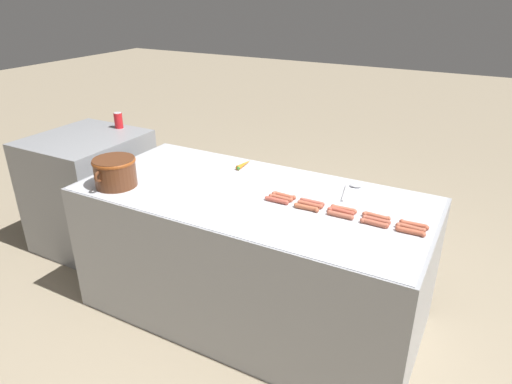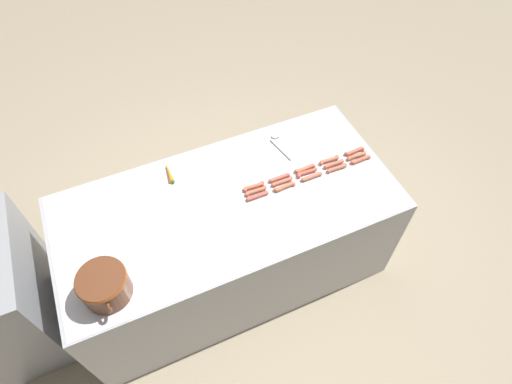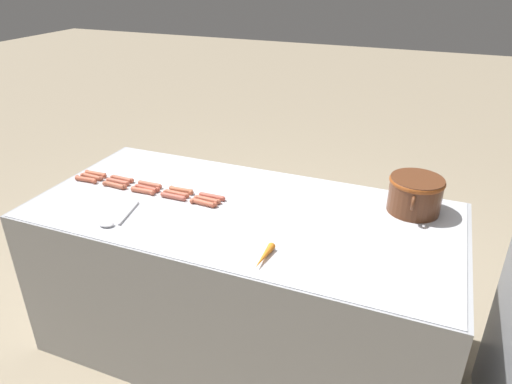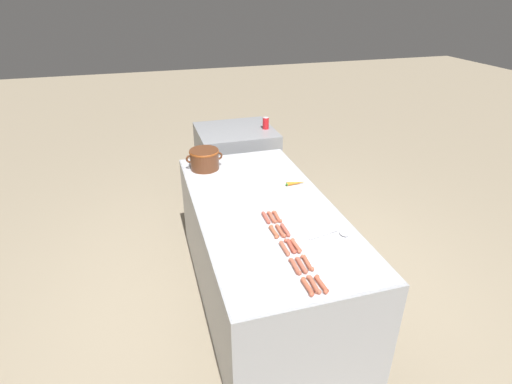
{
  "view_description": "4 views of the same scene",
  "coord_description": "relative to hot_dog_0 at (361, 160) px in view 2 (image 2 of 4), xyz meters",
  "views": [
    {
      "loc": [
        -2.1,
        -1.17,
        1.96
      ],
      "look_at": [
        -0.04,
        -0.05,
        0.89
      ],
      "focal_mm": 31.92,
      "sensor_mm": 36.0,
      "label": 1
    },
    {
      "loc": [
        -1.43,
        0.44,
        2.92
      ],
      "look_at": [
        -0.07,
        -0.16,
        0.94
      ],
      "focal_mm": 29.82,
      "sensor_mm": 36.0,
      "label": 2
    },
    {
      "loc": [
        1.8,
        0.8,
        1.94
      ],
      "look_at": [
        -0.08,
        0.04,
        0.92
      ],
      "focal_mm": 32.61,
      "sensor_mm": 36.0,
      "label": 3
    },
    {
      "loc": [
        -0.76,
        -2.39,
        2.27
      ],
      "look_at": [
        -0.0,
        0.19,
        0.87
      ],
      "focal_mm": 28.06,
      "sensor_mm": 36.0,
      "label": 4
    }
  ],
  "objects": [
    {
      "name": "ground_plane",
      "position": [
        0.05,
        0.91,
        -0.87
      ],
      "size": [
        20.0,
        20.0,
        0.0
      ],
      "primitive_type": "plane",
      "color": "gray"
    },
    {
      "name": "griddle_counter",
      "position": [
        0.05,
        0.91,
        -0.44
      ],
      "size": [
        0.98,
        2.07,
        0.85
      ],
      "color": "#9EA0A5",
      "rests_on": "ground_plane"
    },
    {
      "name": "hot_dog_0",
      "position": [
        0.0,
        0.0,
        0.0
      ],
      "size": [
        0.03,
        0.15,
        0.03
      ],
      "color": "#B9593D",
      "rests_on": "griddle_counter"
    },
    {
      "name": "hot_dog_1",
      "position": [
        -0.0,
        0.18,
        0.0
      ],
      "size": [
        0.03,
        0.15,
        0.03
      ],
      "color": "#B35942",
      "rests_on": "griddle_counter"
    },
    {
      "name": "hot_dog_2",
      "position": [
        0.0,
        0.36,
        0.0
      ],
      "size": [
        0.03,
        0.15,
        0.03
      ],
      "color": "#B35D46",
      "rests_on": "griddle_counter"
    },
    {
      "name": "hot_dog_3",
      "position": [
        -0.0,
        0.55,
        0.0
      ],
      "size": [
        0.03,
        0.15,
        0.03
      ],
      "color": "#B45D3E",
      "rests_on": "griddle_counter"
    },
    {
      "name": "hot_dog_4",
      "position": [
        0.0,
        0.73,
        0.0
      ],
      "size": [
        0.03,
        0.15,
        0.03
      ],
      "color": "#B95241",
      "rests_on": "griddle_counter"
    },
    {
      "name": "hot_dog_5",
      "position": [
        0.04,
        0.01,
        0.0
      ],
      "size": [
        0.03,
        0.15,
        0.03
      ],
      "color": "#B05D45",
      "rests_on": "griddle_counter"
    },
    {
      "name": "hot_dog_6",
      "position": [
        0.04,
        0.18,
        0.0
      ],
      "size": [
        0.03,
        0.15,
        0.03
      ],
      "color": "#B05844",
      "rests_on": "griddle_counter"
    },
    {
      "name": "hot_dog_7",
      "position": [
        0.04,
        0.37,
        0.0
      ],
      "size": [
        0.03,
        0.15,
        0.03
      ],
      "color": "#B64F3D",
      "rests_on": "griddle_counter"
    },
    {
      "name": "hot_dog_8",
      "position": [
        0.04,
        0.54,
        0.0
      ],
      "size": [
        0.03,
        0.15,
        0.03
      ],
      "color": "#B65B42",
      "rests_on": "griddle_counter"
    },
    {
      "name": "hot_dog_9",
      "position": [
        0.04,
        0.72,
        0.0
      ],
      "size": [
        0.03,
        0.15,
        0.03
      ],
      "color": "#B55D44",
      "rests_on": "griddle_counter"
    },
    {
      "name": "hot_dog_10",
      "position": [
        0.08,
        -0.0,
        0.0
      ],
      "size": [
        0.03,
        0.15,
        0.03
      ],
      "color": "#B8573E",
      "rests_on": "griddle_counter"
    },
    {
      "name": "hot_dog_11",
      "position": [
        0.08,
        0.19,
        0.0
      ],
      "size": [
        0.03,
        0.15,
        0.03
      ],
      "color": "#B25C42",
      "rests_on": "griddle_counter"
    },
    {
      "name": "hot_dog_12",
      "position": [
        0.08,
        0.36,
        0.0
      ],
      "size": [
        0.03,
        0.15,
        0.03
      ],
      "color": "#BB5E45",
      "rests_on": "griddle_counter"
    },
    {
      "name": "hot_dog_13",
      "position": [
        0.08,
        0.54,
        0.0
      ],
      "size": [
        0.03,
        0.15,
        0.03
      ],
      "color": "#B25646",
      "rests_on": "griddle_counter"
    },
    {
      "name": "hot_dog_14",
      "position": [
        0.08,
        0.72,
        0.0
      ],
      "size": [
        0.03,
        0.15,
        0.03
      ],
      "color": "#BD5B41",
      "rests_on": "griddle_counter"
    },
    {
      "name": "bean_pot",
      "position": [
        -0.25,
        1.68,
        0.08
      ],
      "size": [
        0.32,
        0.26,
        0.17
      ],
      "color": "#562D19",
      "rests_on": "griddle_counter"
    },
    {
      "name": "serving_spoon",
      "position": [
        0.38,
        0.41,
        -0.01
      ],
      "size": [
        0.27,
        0.1,
        0.02
      ],
      "color": "#B7B7BC",
      "rests_on": "griddle_counter"
    },
    {
      "name": "carrot",
      "position": [
        0.39,
        1.16,
        0.0
      ],
      "size": [
        0.18,
        0.04,
        0.03
      ],
      "color": "orange",
      "rests_on": "griddle_counter"
    }
  ]
}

